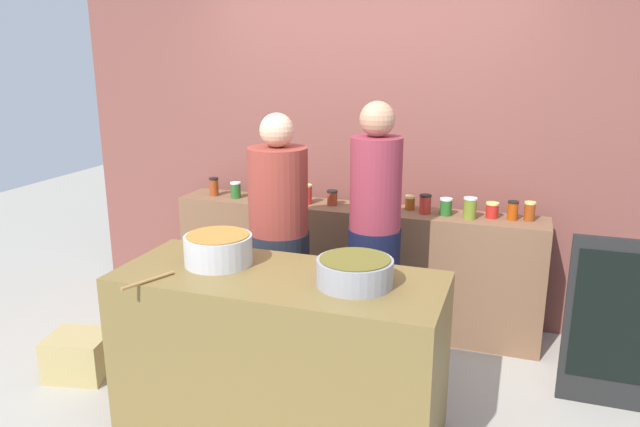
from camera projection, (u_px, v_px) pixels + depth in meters
ground at (301, 398)px, 3.60m from camera, size 12.00×12.00×0.00m
storefront_wall at (368, 119)px, 4.52m from camera, size 4.80×0.12×3.00m
display_shelf at (353, 266)px, 4.48m from camera, size 2.70×0.36×0.90m
prep_table at (280, 354)px, 3.20m from camera, size 1.70×0.70×0.89m
preserve_jar_0 at (214, 187)px, 4.68m from camera, size 0.07×0.07×0.14m
preserve_jar_1 at (236, 190)px, 4.61m from camera, size 0.08×0.08×0.12m
preserve_jar_2 at (261, 189)px, 4.61m from camera, size 0.08×0.08×0.14m
preserve_jar_3 at (276, 194)px, 4.50m from camera, size 0.09×0.09×0.11m
preserve_jar_4 at (292, 195)px, 4.43m from camera, size 0.08×0.08×0.14m
preserve_jar_5 at (306, 194)px, 4.43m from camera, size 0.09×0.09×0.15m
preserve_jar_6 at (332, 198)px, 4.40m from camera, size 0.08×0.08×0.11m
preserve_jar_7 at (357, 196)px, 4.37m from camera, size 0.07×0.07×0.14m
preserve_jar_8 at (410, 203)px, 4.27m from camera, size 0.07×0.07×0.10m
preserve_jar_9 at (425, 204)px, 4.17m from camera, size 0.08×0.08×0.13m
preserve_jar_10 at (446, 207)px, 4.13m from camera, size 0.08×0.08×0.12m
preserve_jar_11 at (470, 208)px, 4.04m from camera, size 0.09×0.09×0.15m
preserve_jar_12 at (492, 210)px, 4.07m from camera, size 0.09×0.09×0.11m
preserve_jar_13 at (513, 210)px, 4.01m from camera, size 0.07×0.07×0.13m
preserve_jar_14 at (530, 211)px, 4.00m from camera, size 0.07×0.07×0.13m
cooking_pot_left at (218, 249)px, 3.23m from camera, size 0.37×0.37×0.16m
cooking_pot_center at (355, 272)px, 2.94m from camera, size 0.38×0.38×0.14m
wooden_spoon at (148, 281)px, 2.99m from camera, size 0.13×0.28×0.02m
cook_with_tongs at (279, 254)px, 3.87m from camera, size 0.39×0.39×1.64m
cook_in_cap at (374, 251)px, 3.77m from camera, size 0.33×0.33×1.72m
bread_crate at (80, 355)px, 3.82m from camera, size 0.43×0.39×0.27m
chalkboard_sign at (615, 324)px, 3.39m from camera, size 0.54×0.05×1.02m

